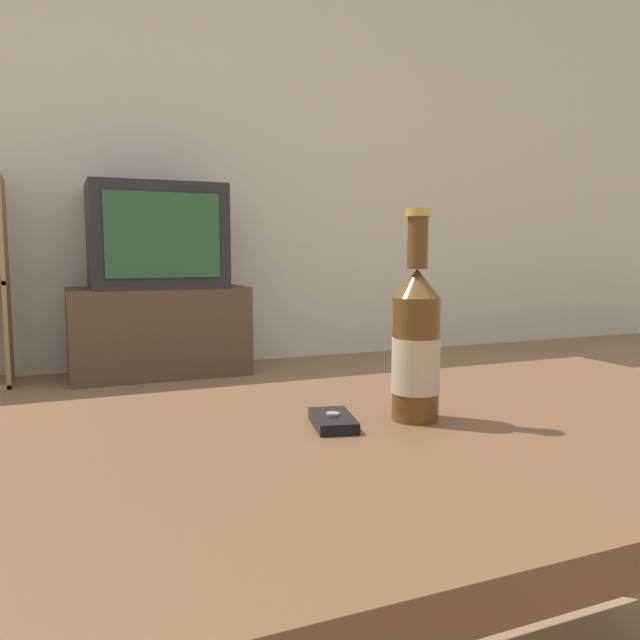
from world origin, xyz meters
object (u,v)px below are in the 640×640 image
tv_stand (159,331)px  cell_phone (333,421)px  television (157,236)px  beer_bottle (416,345)px

tv_stand → cell_phone: bearing=-94.0°
tv_stand → cell_phone: 2.71m
tv_stand → television: 0.51m
cell_phone → beer_bottle: bearing=6.1°
television → cell_phone: size_ratio=6.92×
television → beer_bottle: size_ratio=2.54×
tv_stand → television: (0.00, -0.00, 0.51)m
tv_stand → beer_bottle: bearing=-91.7°
television → beer_bottle: bearing=-91.7°
beer_bottle → cell_phone: bearing=173.3°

